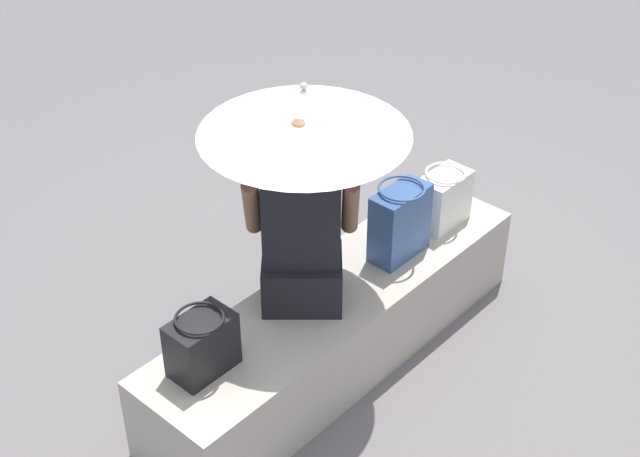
% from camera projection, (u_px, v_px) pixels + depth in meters
% --- Properties ---
extents(ground_plane, '(14.00, 14.00, 0.00)m').
position_uv_depth(ground_plane, '(336.00, 359.00, 4.35)').
color(ground_plane, '#605B5E').
extents(stone_bench, '(2.03, 0.50, 0.42)m').
position_uv_depth(stone_bench, '(337.00, 325.00, 4.23)').
color(stone_bench, '#A8A093').
rests_on(stone_bench, ground).
extents(person_seated, '(0.46, 0.48, 0.90)m').
position_uv_depth(person_seated, '(301.00, 226.00, 3.83)').
color(person_seated, black).
rests_on(person_seated, stone_bench).
extents(parasol, '(0.87, 0.87, 0.99)m').
position_uv_depth(parasol, '(304.00, 112.00, 3.65)').
color(parasol, '#B7B7BC').
rests_on(parasol, stone_bench).
extents(handbag_black, '(0.29, 0.22, 0.37)m').
position_uv_depth(handbag_black, '(400.00, 222.00, 4.22)').
color(handbag_black, '#335184').
rests_on(handbag_black, stone_bench).
extents(tote_bag_canvas, '(0.26, 0.20, 0.27)m').
position_uv_depth(tote_bag_canvas, '(202.00, 344.00, 3.62)').
color(tote_bag_canvas, black).
rests_on(tote_bag_canvas, stone_bench).
extents(shoulder_bag_spare, '(0.26, 0.20, 0.29)m').
position_uv_depth(shoulder_bag_spare, '(444.00, 198.00, 4.45)').
color(shoulder_bag_spare, silver).
rests_on(shoulder_bag_spare, stone_bench).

